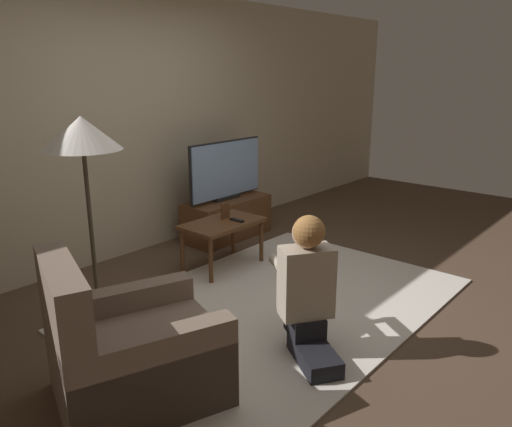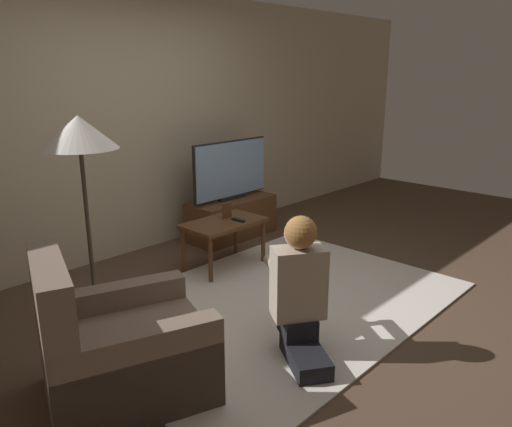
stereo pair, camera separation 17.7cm
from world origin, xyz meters
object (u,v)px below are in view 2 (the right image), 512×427
coffee_table (224,227)px  armchair (119,352)px  tv (231,170)px  person_kneeling (299,286)px  floor_lamp (80,142)px

coffee_table → armchair: 2.02m
tv → armchair: (-2.44, -1.61, -0.49)m
tv → coffee_table: size_ratio=1.37×
armchair → coffee_table: bearing=-40.7°
person_kneeling → tv: bearing=-90.0°
person_kneeling → floor_lamp: bearing=-27.8°
coffee_table → tv: bearing=41.6°
coffee_table → person_kneeling: 1.63m
tv → person_kneeling: tv is taller
person_kneeling → armchair: bearing=10.1°
tv → coffee_table: (-0.69, -0.61, -0.37)m
coffee_table → person_kneeling: bearing=-115.8°
tv → floor_lamp: bearing=-160.7°
tv → floor_lamp: size_ratio=0.68×
floor_lamp → person_kneeling: (0.72, -1.33, -0.87)m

